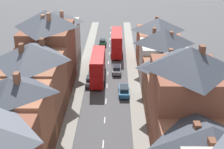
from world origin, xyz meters
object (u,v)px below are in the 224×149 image
at_px(double_decker_bus_lead, 117,42).
at_px(car_mid_white, 103,42).
at_px(car_near_blue, 117,69).
at_px(double_decker_bus_mid_street, 98,66).
at_px(car_parked_right_a, 91,81).
at_px(car_near_silver, 95,57).
at_px(car_parked_left_b, 124,90).

distance_m(double_decker_bus_lead, car_mid_white, 7.38).
bearing_deg(car_near_blue, double_decker_bus_mid_street, -136.59).
xyz_separation_m(double_decker_bus_mid_street, car_parked_right_a, (-1.29, -2.29, -1.99)).
bearing_deg(car_near_blue, car_parked_right_a, -130.65).
bearing_deg(car_mid_white, double_decker_bus_mid_street, -90.02).
bearing_deg(car_parked_right_a, car_near_blue, 49.35).
xyz_separation_m(car_near_blue, car_near_silver, (-4.90, 7.04, -0.01)).
relative_size(car_near_blue, car_mid_white, 1.18).
relative_size(double_decker_bus_mid_street, car_near_blue, 2.38).
bearing_deg(double_decker_bus_mid_street, double_decker_bus_lead, 76.68).
bearing_deg(double_decker_bus_lead, car_mid_white, 120.36).
bearing_deg(car_near_blue, double_decker_bus_lead, 90.04).
distance_m(car_near_silver, car_parked_right_a, 12.74).
bearing_deg(car_near_blue, car_near_silver, 124.85).
bearing_deg(car_parked_left_b, double_decker_bus_lead, 93.46).
bearing_deg(car_near_silver, car_parked_right_a, -90.00).
xyz_separation_m(double_decker_bus_lead, car_near_blue, (0.01, -11.79, -1.99)).
height_order(double_decker_bus_mid_street, car_parked_left_b, double_decker_bus_mid_street).
distance_m(double_decker_bus_mid_street, car_near_blue, 5.35).
xyz_separation_m(car_near_silver, car_mid_white, (1.30, 10.88, 0.02)).
bearing_deg(car_near_blue, car_parked_left_b, -82.47).
relative_size(double_decker_bus_lead, car_near_silver, 2.78).
bearing_deg(double_decker_bus_mid_street, car_near_blue, 43.41).
relative_size(double_decker_bus_mid_street, car_parked_right_a, 2.79).
xyz_separation_m(double_decker_bus_lead, car_parked_left_b, (1.31, -21.62, -1.98)).
distance_m(car_parked_right_a, car_parked_left_b, 7.45).
distance_m(double_decker_bus_mid_street, car_mid_white, 21.43).
relative_size(car_near_silver, car_mid_white, 1.01).
relative_size(car_parked_right_a, car_parked_left_b, 0.85).
distance_m(double_decker_bus_lead, car_near_silver, 7.11).
distance_m(car_near_blue, car_parked_left_b, 9.92).
xyz_separation_m(double_decker_bus_lead, double_decker_bus_mid_street, (-3.60, -15.20, 0.00)).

